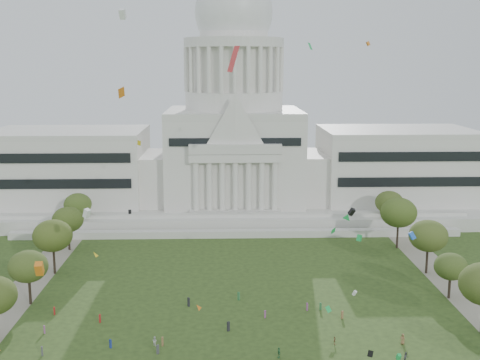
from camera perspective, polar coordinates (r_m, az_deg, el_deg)
capitol at (r=200.97m, az=-0.57°, el=3.26°), size 160.00×64.50×91.30m
path_left at (r=133.17m, az=-21.37°, el=-11.55°), size 8.00×160.00×0.04m
path_right at (r=135.88m, az=21.29°, el=-11.09°), size 8.00×160.00×0.04m
row_tree_l_3 at (r=132.60m, az=-19.45°, el=-7.74°), size 8.12×8.12×11.55m
row_tree_r_3 at (r=136.06m, az=19.36°, el=-7.76°), size 7.01×7.01×9.98m
row_tree_l_4 at (r=149.16m, az=-17.34°, el=-5.07°), size 9.29×9.29×13.21m
row_tree_r_4 at (r=149.47m, az=17.43°, el=-5.08°), size 9.19×9.19×13.06m
row_tree_l_5 at (r=167.01m, az=-16.00°, el=-3.63°), size 8.33×8.33×11.85m
row_tree_r_5 at (r=167.44m, az=14.81°, el=-3.00°), size 9.82×9.82×13.96m
row_tree_l_6 at (r=184.52m, az=-15.13°, el=-2.26°), size 8.19×8.19×11.64m
row_tree_r_6 at (r=185.20m, az=13.97°, el=-2.08°), size 8.42×8.42×11.97m
person_0 at (r=114.79m, az=15.16°, el=-14.35°), size 1.14×1.08×1.96m
person_2 at (r=109.08m, az=15.46°, el=-15.86°), size 0.94×0.91×1.66m
person_4 at (r=106.73m, az=3.71°, el=-16.01°), size 0.65×1.14×1.90m
person_8 at (r=111.61m, az=-8.09°, el=-14.88°), size 0.99×0.92×1.74m
person_10 at (r=112.30m, az=8.96°, el=-14.81°), size 0.65×0.95×1.48m
distant_crowd at (r=109.97m, az=-6.59°, el=-15.25°), size 61.97×41.31×1.94m
kite_swarm at (r=95.94m, az=0.83°, el=-2.47°), size 77.45×108.09×62.62m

